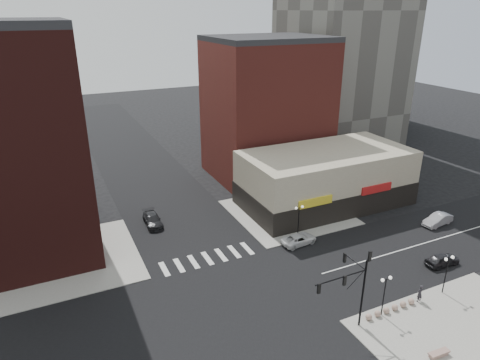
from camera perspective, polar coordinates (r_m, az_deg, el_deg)
ground at (r=43.98m, az=-0.21°, el=-15.56°), size 240.00×240.00×0.00m
road_ew at (r=43.97m, az=-0.21°, el=-15.55°), size 200.00×14.00×0.02m
road_ns at (r=43.97m, az=-0.21°, el=-15.55°), size 14.00×200.00×0.02m
sidewalk_nw at (r=53.28m, az=-21.77°, el=-9.91°), size 15.00×15.00×0.12m
sidewalk_ne at (r=60.80m, az=6.39°, el=-4.27°), size 15.00×15.00×0.12m
sidewalk_se at (r=44.40m, az=28.78°, el=-18.26°), size 18.00×14.00×0.12m
building_nw at (r=52.26m, az=-28.94°, el=3.30°), size 16.00×15.00×25.00m
building_ne_midrise at (r=71.58m, az=3.56°, el=9.17°), size 18.00×15.00×22.00m
building_ne_row at (r=63.27m, az=11.31°, el=-0.28°), size 24.20×12.20×8.00m
traffic_signal at (r=39.06m, az=14.81°, el=-12.85°), size 5.59×3.09×7.77m
street_lamp_se_a at (r=42.11m, az=18.81°, el=-13.30°), size 1.22×0.32×4.16m
street_lamp_se_b at (r=47.43m, az=25.97°, el=-10.21°), size 1.22×0.32×4.16m
street_lamp_ne at (r=53.26m, az=7.86°, el=-4.44°), size 1.22×0.32×4.16m
bollard_row at (r=44.45m, az=19.44°, el=-15.90°), size 5.85×0.60×0.60m
white_suv at (r=53.01m, az=7.86°, el=-7.84°), size 4.69×2.48×1.26m
dark_sedan_east at (r=53.55m, az=25.37°, el=-9.56°), size 4.16×1.85×1.39m
silver_sedan at (r=62.56m, az=24.87°, el=-4.83°), size 4.71×2.09×1.50m
dark_sedan_north at (r=58.03m, az=-11.57°, el=-5.22°), size 2.14×4.98×1.43m
pedestrian at (r=46.37m, az=22.84°, el=-13.74°), size 0.72×0.52×1.84m
stone_bench at (r=41.34m, az=24.98°, el=-20.26°), size 1.95×0.69×0.45m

